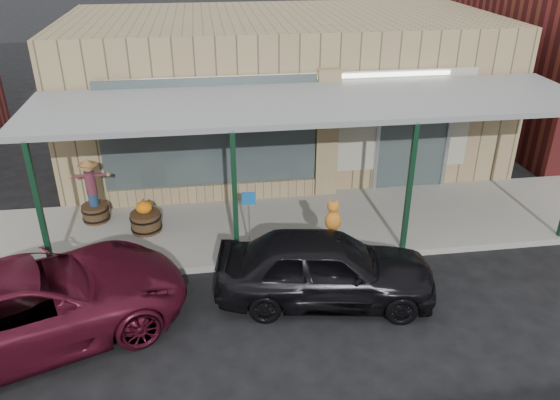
{
  "coord_description": "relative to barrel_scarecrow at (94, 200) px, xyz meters",
  "views": [
    {
      "loc": [
        -2.26,
        -7.52,
        6.45
      ],
      "look_at": [
        -0.83,
        2.6,
        1.28
      ],
      "focal_mm": 35.0,
      "sensor_mm": 36.0,
      "label": 1
    }
  ],
  "objects": [
    {
      "name": "ground",
      "position": [
        5.0,
        -4.37,
        -0.68
      ],
      "size": [
        120.0,
        120.0,
        0.0
      ],
      "primitive_type": "plane",
      "color": "black",
      "rests_on": "ground"
    },
    {
      "name": "sidewalk",
      "position": [
        5.0,
        -0.77,
        -0.6
      ],
      "size": [
        40.0,
        3.2,
        0.15
      ],
      "primitive_type": "cube",
      "color": "gray",
      "rests_on": "ground"
    },
    {
      "name": "storefront",
      "position": [
        5.0,
        3.8,
        1.41
      ],
      "size": [
        12.0,
        6.25,
        4.2
      ],
      "color": "#92835A",
      "rests_on": "ground"
    },
    {
      "name": "awning",
      "position": [
        5.0,
        -0.8,
        2.33
      ],
      "size": [
        12.0,
        3.0,
        3.04
      ],
      "color": "gray",
      "rests_on": "ground"
    },
    {
      "name": "block_buildings_near",
      "position": [
        7.01,
        4.83,
        3.09
      ],
      "size": [
        61.0,
        8.0,
        8.0
      ],
      "color": "maroon",
      "rests_on": "ground"
    },
    {
      "name": "barrel_scarecrow",
      "position": [
        0.0,
        0.0,
        0.0
      ],
      "size": [
        0.95,
        0.62,
        1.57
      ],
      "rotation": [
        0.0,
        0.0,
        -0.03
      ],
      "color": "#46301C",
      "rests_on": "sidewalk"
    },
    {
      "name": "barrel_pumpkin",
      "position": [
        1.22,
        -0.66,
        -0.25
      ],
      "size": [
        0.79,
        0.79,
        0.8
      ],
      "rotation": [
        0.0,
        0.0,
        -0.19
      ],
      "color": "#46301C",
      "rests_on": "sidewalk"
    },
    {
      "name": "handicap_sign",
      "position": [
        3.5,
        -1.82,
        0.36
      ],
      "size": [
        0.29,
        0.05,
        1.38
      ],
      "rotation": [
        0.0,
        0.0,
        -0.1
      ],
      "color": "gray",
      "rests_on": "sidewalk"
    },
    {
      "name": "parked_sedan",
      "position": [
        4.78,
        -3.54,
        0.02
      ],
      "size": [
        4.31,
        2.27,
        1.61
      ],
      "rotation": [
        0.0,
        0.0,
        1.41
      ],
      "color": "black",
      "rests_on": "ground"
    },
    {
      "name": "car_maroon",
      "position": [
        -0.39,
        -3.97,
        0.05
      ],
      "size": [
        5.75,
        4.14,
        1.45
      ],
      "primitive_type": "imported",
      "rotation": [
        0.0,
        0.0,
        1.94
      ],
      "color": "#521022",
      "rests_on": "ground"
    }
  ]
}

